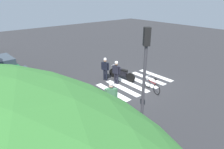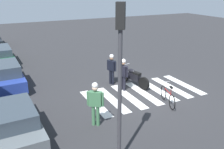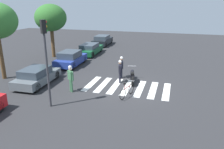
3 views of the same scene
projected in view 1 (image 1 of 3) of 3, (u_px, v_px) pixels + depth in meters
ground_plane at (131, 84)px, 14.20m from camera, size 60.00×60.00×0.00m
police_motorcycle at (122, 73)px, 14.90m from camera, size 2.24×0.80×1.06m
leaning_bicycle at (152, 86)px, 13.12m from camera, size 1.73×0.63×1.01m
officer_on_foot at (105, 67)px, 14.61m from camera, size 0.62×0.36×1.74m
officer_by_motorcycle at (116, 71)px, 13.95m from camera, size 0.63×0.33×1.73m
pedestrian_bystander at (111, 95)px, 10.44m from camera, size 0.46×0.56×1.83m
crosswalk_stripes at (131, 84)px, 14.20m from camera, size 3.15×5.85×0.01m
car_grey_coupe at (53, 119)px, 9.24m from camera, size 4.02×1.89×1.26m
car_blue_hatchback at (20, 82)px, 13.00m from camera, size 3.97×1.95×1.39m
car_green_compact at (2, 64)px, 16.49m from camera, size 4.60×1.94×1.23m
traffic_light_pole at (145, 69)px, 7.90m from camera, size 0.35×0.33×4.88m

